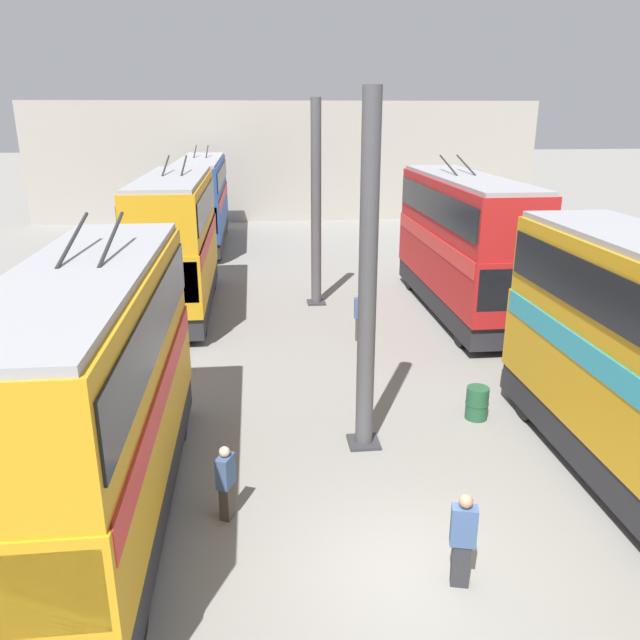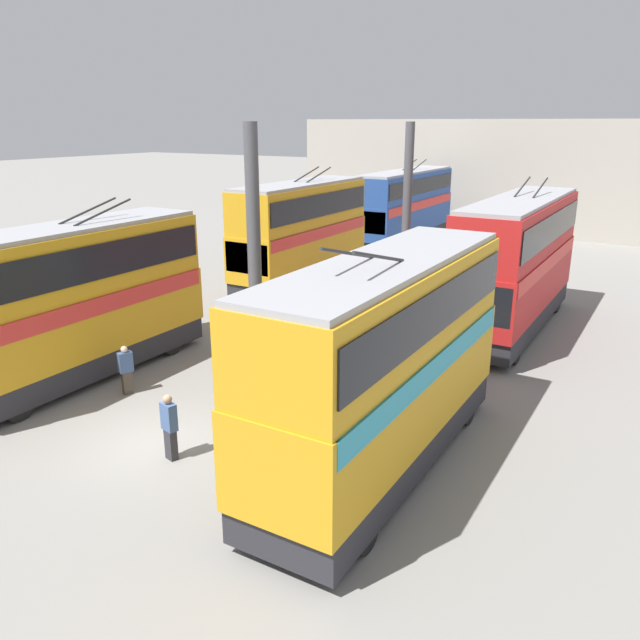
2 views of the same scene
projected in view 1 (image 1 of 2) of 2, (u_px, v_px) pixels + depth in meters
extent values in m
plane|color=gray|center=(407.00, 571.00, 10.79)|extent=(240.00, 240.00, 0.00)
cube|color=#A8A093|center=(287.00, 162.00, 44.11)|extent=(0.50, 36.00, 8.25)
cylinder|color=#4C4C51|center=(368.00, 281.00, 13.65)|extent=(0.41, 0.41, 8.07)
cube|color=#333338|center=(364.00, 442.00, 14.92)|extent=(0.74, 0.74, 0.08)
cylinder|color=#4C4C51|center=(316.00, 206.00, 24.55)|extent=(0.41, 0.41, 8.07)
cube|color=#333338|center=(316.00, 302.00, 25.82)|extent=(0.74, 0.74, 0.08)
cylinder|color=black|center=(605.00, 398.00, 16.21)|extent=(0.96, 0.30, 0.96)
cylinder|color=black|center=(528.00, 402.00, 16.00)|extent=(0.96, 0.30, 0.96)
cube|color=black|center=(551.00, 318.00, 16.80)|extent=(0.12, 2.30, 1.34)
cylinder|color=black|center=(522.00, 329.00, 21.17)|extent=(1.05, 0.30, 1.05)
cylinder|color=black|center=(462.00, 332.00, 20.97)|extent=(1.05, 0.30, 1.05)
cylinder|color=black|center=(457.00, 276.00, 27.95)|extent=(1.05, 0.30, 1.05)
cylinder|color=black|center=(411.00, 278.00, 27.75)|extent=(1.05, 0.30, 1.05)
cube|color=#28282D|center=(459.00, 295.00, 24.50)|extent=(9.99, 2.45, 0.79)
cube|color=red|center=(461.00, 260.00, 24.04)|extent=(10.19, 2.50, 2.10)
cube|color=red|center=(463.00, 240.00, 23.80)|extent=(9.89, 2.54, 0.55)
cube|color=red|center=(465.00, 207.00, 23.40)|extent=(10.09, 2.43, 1.97)
cube|color=black|center=(465.00, 204.00, 23.36)|extent=(9.79, 2.51, 1.08)
cube|color=#9E9EA3|center=(467.00, 178.00, 23.06)|extent=(9.99, 2.25, 0.14)
cube|color=black|center=(514.00, 290.00, 19.23)|extent=(0.12, 2.30, 1.35)
cylinder|color=#282828|center=(466.00, 165.00, 24.18)|extent=(2.35, 0.07, 0.65)
cylinder|color=#282828|center=(448.00, 165.00, 24.11)|extent=(2.35, 0.07, 0.65)
cylinder|color=black|center=(133.00, 615.00, 9.25)|extent=(0.91, 0.30, 0.91)
cylinder|color=black|center=(179.00, 422.00, 15.02)|extent=(0.91, 0.30, 0.91)
cylinder|color=black|center=(89.00, 426.00, 14.81)|extent=(0.91, 0.30, 0.91)
cube|color=#28282D|center=(106.00, 488.00, 12.07)|extent=(8.94, 2.45, 0.76)
cube|color=gold|center=(98.00, 427.00, 11.65)|extent=(9.12, 2.50, 1.90)
cube|color=red|center=(94.00, 394.00, 11.44)|extent=(8.85, 2.54, 0.55)
cube|color=gold|center=(86.00, 330.00, 11.03)|extent=(9.03, 2.43, 1.97)
cube|color=black|center=(85.00, 325.00, 11.00)|extent=(8.75, 2.51, 1.08)
cube|color=#9E9EA3|center=(79.00, 272.00, 10.70)|extent=(8.94, 2.25, 0.14)
cube|color=black|center=(8.00, 595.00, 7.35)|extent=(0.12, 2.30, 1.22)
cylinder|color=#282828|center=(111.00, 238.00, 11.69)|extent=(2.35, 0.07, 0.65)
cylinder|color=#282828|center=(73.00, 239.00, 11.63)|extent=(2.35, 0.07, 0.65)
cylinder|color=black|center=(202.00, 322.00, 21.98)|extent=(0.97, 0.30, 0.97)
cylinder|color=black|center=(141.00, 324.00, 21.78)|extent=(0.97, 0.30, 0.97)
cylinder|color=black|center=(212.00, 279.00, 27.70)|extent=(0.97, 0.30, 0.97)
cylinder|color=black|center=(164.00, 280.00, 27.50)|extent=(0.97, 0.30, 0.97)
cube|color=#28282D|center=(181.00, 294.00, 24.78)|extent=(8.88, 2.45, 0.77)
cube|color=gold|center=(178.00, 258.00, 24.32)|extent=(9.07, 2.50, 2.13)
cube|color=red|center=(177.00, 238.00, 24.07)|extent=(8.79, 2.54, 0.55)
cube|color=gold|center=(174.00, 206.00, 23.67)|extent=(8.97, 2.43, 1.95)
cube|color=black|center=(174.00, 203.00, 23.64)|extent=(8.70, 2.51, 1.07)
cube|color=#9E9EA3|center=(172.00, 178.00, 23.34)|extent=(8.88, 2.25, 0.14)
cube|color=black|center=(162.00, 283.00, 20.04)|extent=(0.12, 2.30, 1.37)
cylinder|color=#282828|center=(184.00, 165.00, 24.33)|extent=(2.35, 0.07, 0.65)
cylinder|color=#282828|center=(166.00, 166.00, 24.26)|extent=(2.35, 0.07, 0.65)
cylinder|color=black|center=(219.00, 250.00, 33.27)|extent=(1.04, 0.30, 1.04)
cylinder|color=black|center=(179.00, 251.00, 33.07)|extent=(1.04, 0.30, 1.04)
cylinder|color=black|center=(225.00, 224.00, 40.86)|extent=(1.04, 0.30, 1.04)
cylinder|color=black|center=(192.00, 225.00, 40.65)|extent=(1.04, 0.30, 1.04)
cube|color=#28282D|center=(204.00, 233.00, 37.01)|extent=(10.83, 2.45, 0.78)
cube|color=#234793|center=(203.00, 209.00, 36.55)|extent=(11.05, 2.50, 2.07)
cube|color=red|center=(202.00, 196.00, 36.31)|extent=(10.72, 2.54, 0.55)
cube|color=#234793|center=(201.00, 176.00, 35.95)|extent=(10.94, 2.43, 1.72)
cube|color=black|center=(201.00, 175.00, 35.92)|extent=(10.61, 2.51, 0.94)
cube|color=#9E9EA3|center=(200.00, 160.00, 35.66)|extent=(10.83, 2.25, 0.14)
cube|color=black|center=(194.00, 221.00, 31.34)|extent=(0.12, 2.30, 1.33)
cylinder|color=#282828|center=(207.00, 152.00, 36.88)|extent=(2.35, 0.07, 0.65)
cylinder|color=#282828|center=(195.00, 152.00, 36.81)|extent=(2.35, 0.07, 0.65)
cube|color=#473D33|center=(360.00, 329.00, 21.55)|extent=(0.22, 0.32, 0.82)
cube|color=#3D5684|center=(360.00, 308.00, 21.31)|extent=(0.27, 0.44, 0.71)
sphere|color=beige|center=(361.00, 295.00, 21.16)|extent=(0.23, 0.23, 0.23)
cube|color=#2D2D33|center=(460.00, 564.00, 10.38)|extent=(0.27, 0.34, 0.81)
cube|color=#3D5684|center=(464.00, 526.00, 10.14)|extent=(0.34, 0.47, 0.70)
sphere|color=#A37A5B|center=(466.00, 501.00, 9.99)|extent=(0.23, 0.23, 0.23)
cube|color=#473D33|center=(227.00, 501.00, 12.11)|extent=(0.35, 0.30, 0.73)
cube|color=#3D5684|center=(225.00, 471.00, 11.90)|extent=(0.48, 0.39, 0.63)
sphere|color=beige|center=(224.00, 452.00, 11.76)|extent=(0.21, 0.21, 0.21)
cylinder|color=#235638|center=(477.00, 403.00, 16.04)|extent=(0.57, 0.57, 0.86)
cylinder|color=#235638|center=(477.00, 403.00, 16.04)|extent=(0.60, 0.60, 0.04)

